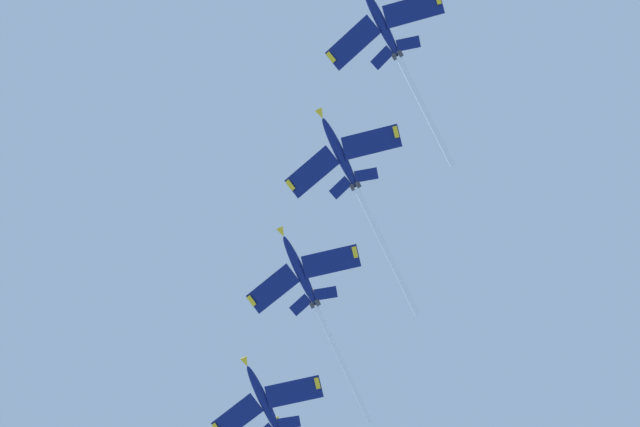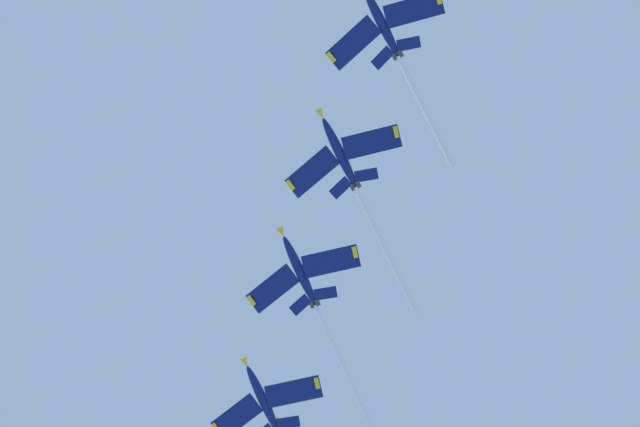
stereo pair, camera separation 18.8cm
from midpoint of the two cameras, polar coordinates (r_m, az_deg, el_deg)
jet_lead at (r=172.53m, az=3.73°, el=8.72°), size 19.71×25.91×16.27m
jet_second at (r=172.66m, az=1.69°, el=1.79°), size 21.31×28.19×17.46m
jet_third at (r=175.77m, az=-0.55°, el=-3.97°), size 20.60×26.60×17.05m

